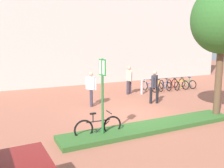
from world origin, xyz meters
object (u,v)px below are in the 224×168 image
at_px(person_suited_navy, 154,85).
at_px(person_shirt_white, 91,87).
at_px(parking_sign_post, 102,87).
at_px(bike_rack_cluster, 169,84).
at_px(person_shirt_blue, 129,78).
at_px(tree_sidewalk, 223,20).
at_px(bike_at_sign, 98,127).
at_px(bollard_steel, 142,87).

height_order(person_suited_navy, person_shirt_white, same).
xyz_separation_m(parking_sign_post, person_suited_navy, (4.33, 3.12, -0.73)).
relative_size(parking_sign_post, bike_rack_cluster, 0.70).
relative_size(parking_sign_post, person_shirt_blue, 1.53).
bearing_deg(tree_sidewalk, person_shirt_white, 134.38).
bearing_deg(person_shirt_white, person_shirt_blue, 27.64).
bearing_deg(parking_sign_post, person_suited_navy, 35.76).
bearing_deg(person_shirt_white, tree_sidewalk, -45.62).
bearing_deg(bike_rack_cluster, tree_sidewalk, -111.21).
relative_size(bike_at_sign, person_shirt_white, 0.98).
bearing_deg(person_shirt_blue, person_suited_navy, -90.13).
bearing_deg(bollard_steel, person_shirt_blue, 149.19).
height_order(tree_sidewalk, bollard_steel, tree_sidewalk).
bearing_deg(bike_rack_cluster, person_shirt_white, -164.71).
height_order(tree_sidewalk, person_shirt_blue, tree_sidewalk).
xyz_separation_m(tree_sidewalk, bollard_steel, (-0.23, 5.36, -3.58)).
height_order(bike_rack_cluster, bollard_steel, bollard_steel).
bearing_deg(person_suited_navy, bollard_steel, 72.70).
xyz_separation_m(person_shirt_blue, person_shirt_white, (-3.13, -1.64, 0.00)).
xyz_separation_m(tree_sidewalk, parking_sign_post, (-5.24, 0.05, -2.32)).
bearing_deg(bollard_steel, tree_sidewalk, -87.57).
relative_size(person_suited_navy, person_shirt_blue, 1.00).
bearing_deg(tree_sidewalk, bike_at_sign, 177.71).
distance_m(tree_sidewalk, bike_rack_cluster, 7.28).
distance_m(bollard_steel, person_shirt_blue, 0.95).
xyz_separation_m(bollard_steel, person_shirt_white, (-3.81, -1.24, 0.53)).
xyz_separation_m(bike_rack_cluster, person_shirt_blue, (-3.18, -0.08, 0.64)).
distance_m(parking_sign_post, bollard_steel, 7.42).
bearing_deg(bike_at_sign, bike_rack_cluster, 36.59).
height_order(tree_sidewalk, parking_sign_post, tree_sidewalk).
bearing_deg(person_suited_navy, bike_rack_cluster, 40.17).
bearing_deg(tree_sidewalk, bollard_steel, 92.43).
xyz_separation_m(bike_rack_cluster, person_suited_navy, (-3.18, -2.69, 0.64)).
bearing_deg(bike_rack_cluster, person_suited_navy, -139.83).
bearing_deg(parking_sign_post, person_shirt_white, 73.56).
xyz_separation_m(parking_sign_post, person_shirt_blue, (4.34, 5.72, -0.73)).
distance_m(bike_at_sign, bike_rack_cluster, 9.46).
distance_m(tree_sidewalk, bollard_steel, 6.45).
bearing_deg(person_shirt_white, parking_sign_post, -106.44).
bearing_deg(bike_rack_cluster, person_shirt_blue, -178.47).
height_order(person_suited_navy, person_shirt_blue, same).
bearing_deg(bike_at_sign, person_suited_navy, 33.78).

